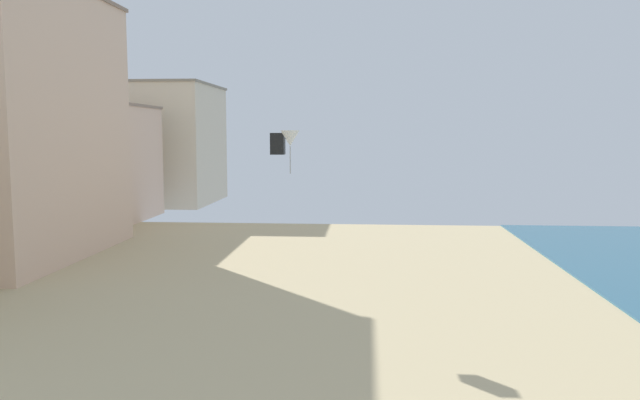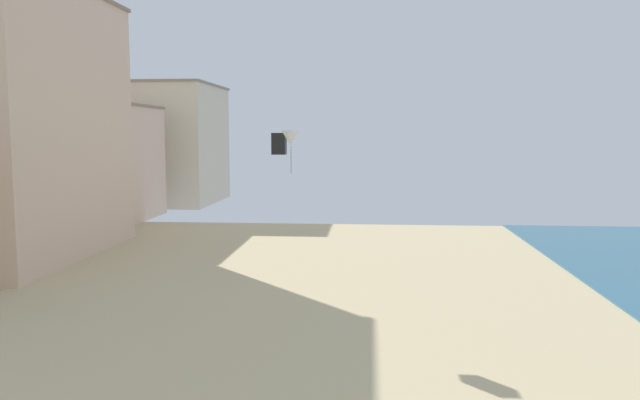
# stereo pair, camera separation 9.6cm
# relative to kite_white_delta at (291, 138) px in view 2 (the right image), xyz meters

# --- Properties ---
(boardwalk_hotel_far) EXTENTS (11.51, 14.03, 12.44)m
(boardwalk_hotel_far) POSITION_rel_kite_white_delta_xyz_m (-26.32, 38.25, -2.95)
(boardwalk_hotel_far) COLOR beige
(boardwalk_hotel_far) RESTS_ON ground
(boardwalk_hotel_distant) EXTENTS (17.93, 16.76, 15.89)m
(boardwalk_hotel_distant) POSITION_rel_kite_white_delta_xyz_m (-26.32, 56.37, -1.22)
(boardwalk_hotel_distant) COLOR beige
(boardwalk_hotel_distant) RESTS_ON ground
(kite_white_delta) EXTENTS (0.80, 0.80, 1.81)m
(kite_white_delta) POSITION_rel_kite_white_delta_xyz_m (0.00, 0.00, 0.00)
(kite_white_delta) COLOR white
(kite_black_box) EXTENTS (0.73, 0.73, 1.15)m
(kite_black_box) POSITION_rel_kite_white_delta_xyz_m (-1.55, 7.03, -0.34)
(kite_black_box) COLOR black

